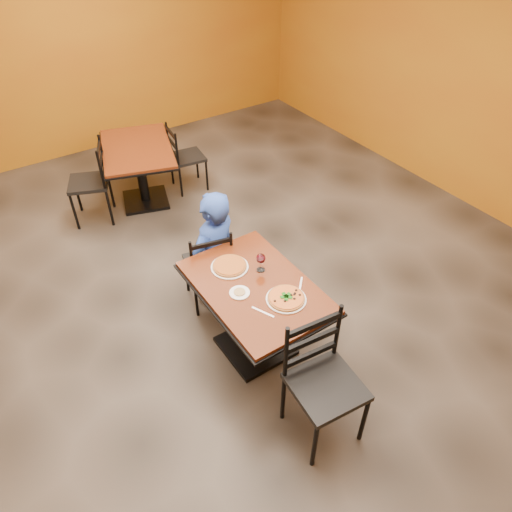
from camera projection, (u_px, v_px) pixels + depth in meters
floor at (227, 313)px, 4.51m from camera, size 7.00×8.00×0.01m
wall_back at (62, 44)px, 6.10m from camera, size 7.00×0.01×3.00m
wall_right at (502, 82)px, 5.04m from camera, size 0.01×8.00×3.00m
table_main at (256, 303)px, 3.84m from camera, size 0.83×1.23×0.75m
table_second at (139, 162)px, 5.63m from camera, size 1.13×1.38×0.75m
chair_main_near at (326, 387)px, 3.27m from camera, size 0.51×0.51×1.03m
chair_main_far at (208, 264)px, 4.39m from camera, size 0.48×0.48×0.88m
chair_second_left at (89, 183)px, 5.41m from camera, size 0.57×0.57×0.96m
chair_second_right at (188, 157)px, 5.98m from camera, size 0.44×0.44×0.86m
diner at (214, 244)px, 4.44m from camera, size 0.65×0.52×1.10m
plate_main at (286, 299)px, 3.59m from camera, size 0.31×0.31×0.01m
pizza_main at (286, 298)px, 3.58m from camera, size 0.28×0.28×0.02m
plate_far at (230, 267)px, 3.88m from camera, size 0.31×0.31×0.01m
pizza_far at (230, 265)px, 3.87m from camera, size 0.28×0.28×0.02m
side_plate at (240, 293)px, 3.65m from camera, size 0.16×0.16×0.01m
dip at (240, 292)px, 3.64m from camera, size 0.09×0.09×0.01m
wine_glass at (261, 262)px, 3.80m from camera, size 0.08×0.08×0.18m
fork at (263, 312)px, 3.49m from camera, size 0.09×0.18×0.00m
knife at (300, 286)px, 3.71m from camera, size 0.16×0.16×0.00m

